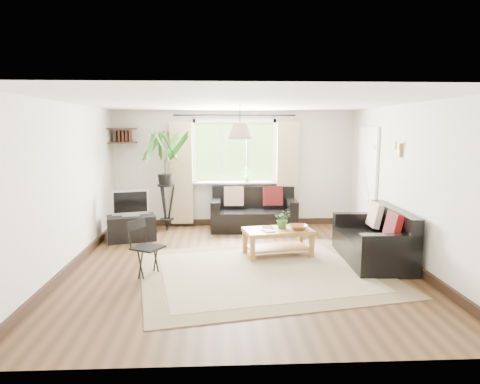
{
  "coord_description": "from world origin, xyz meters",
  "views": [
    {
      "loc": [
        -0.32,
        -6.19,
        2.03
      ],
      "look_at": [
        0.0,
        0.4,
        1.05
      ],
      "focal_mm": 32.0,
      "sensor_mm": 36.0,
      "label": 1
    }
  ],
  "objects_px": {
    "palm_stand": "(166,181)",
    "folding_chair": "(148,249)",
    "coffee_table": "(278,242)",
    "sofa_back": "(254,210)",
    "tv_stand": "(131,228)",
    "sofa_right": "(372,236)"
  },
  "relations": [
    {
      "from": "sofa_right",
      "to": "palm_stand",
      "type": "height_order",
      "value": "palm_stand"
    },
    {
      "from": "sofa_back",
      "to": "sofa_right",
      "type": "bearing_deg",
      "value": -50.5
    },
    {
      "from": "palm_stand",
      "to": "folding_chair",
      "type": "distance_m",
      "value": 2.78
    },
    {
      "from": "sofa_right",
      "to": "coffee_table",
      "type": "relative_size",
      "value": 1.56
    },
    {
      "from": "palm_stand",
      "to": "folding_chair",
      "type": "height_order",
      "value": "palm_stand"
    },
    {
      "from": "sofa_right",
      "to": "tv_stand",
      "type": "relative_size",
      "value": 1.96
    },
    {
      "from": "sofa_right",
      "to": "tv_stand",
      "type": "distance_m",
      "value": 4.21
    },
    {
      "from": "sofa_back",
      "to": "folding_chair",
      "type": "xyz_separation_m",
      "value": [
        -1.68,
        -2.68,
        -0.01
      ]
    },
    {
      "from": "tv_stand",
      "to": "coffee_table",
      "type": "bearing_deg",
      "value": -38.44
    },
    {
      "from": "sofa_back",
      "to": "coffee_table",
      "type": "xyz_separation_m",
      "value": [
        0.24,
        -1.82,
        -0.18
      ]
    },
    {
      "from": "sofa_right",
      "to": "folding_chair",
      "type": "distance_m",
      "value": 3.38
    },
    {
      "from": "coffee_table",
      "to": "sofa_back",
      "type": "bearing_deg",
      "value": 97.63
    },
    {
      "from": "folding_chair",
      "to": "coffee_table",
      "type": "bearing_deg",
      "value": -36.74
    },
    {
      "from": "sofa_back",
      "to": "tv_stand",
      "type": "relative_size",
      "value": 2.0
    },
    {
      "from": "coffee_table",
      "to": "folding_chair",
      "type": "xyz_separation_m",
      "value": [
        -1.92,
        -0.86,
        0.17
      ]
    },
    {
      "from": "sofa_back",
      "to": "tv_stand",
      "type": "xyz_separation_m",
      "value": [
        -2.3,
        -0.73,
        -0.17
      ]
    },
    {
      "from": "folding_chair",
      "to": "sofa_right",
      "type": "bearing_deg",
      "value": -52.06
    },
    {
      "from": "sofa_right",
      "to": "tv_stand",
      "type": "height_order",
      "value": "sofa_right"
    },
    {
      "from": "coffee_table",
      "to": "tv_stand",
      "type": "bearing_deg",
      "value": 156.93
    },
    {
      "from": "sofa_back",
      "to": "tv_stand",
      "type": "bearing_deg",
      "value": -160.36
    },
    {
      "from": "coffee_table",
      "to": "sofa_right",
      "type": "bearing_deg",
      "value": -13.74
    },
    {
      "from": "sofa_right",
      "to": "folding_chair",
      "type": "xyz_separation_m",
      "value": [
        -3.34,
        -0.52,
        -0.0
      ]
    }
  ]
}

